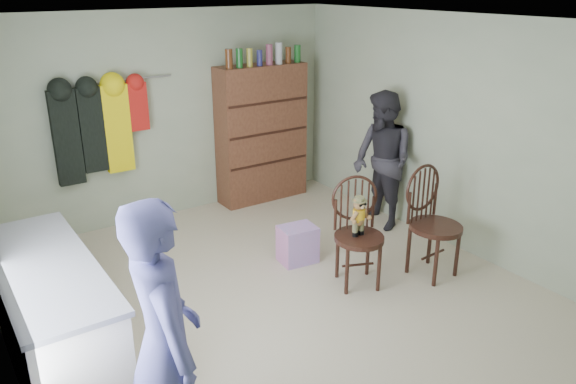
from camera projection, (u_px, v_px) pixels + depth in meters
ground_plane at (278, 298)px, 5.28m from camera, size 5.00×5.00×0.00m
room_walls at (245, 123)px, 5.13m from camera, size 5.00×5.00×5.00m
counter at (54, 321)px, 4.09m from camera, size 0.64×1.86×0.94m
chair_front at (358, 225)px, 5.36m from camera, size 0.62×0.62×1.07m
chair_far at (431, 218)px, 5.55m from camera, size 0.53×0.53×1.12m
striped_bag at (298, 244)px, 5.90m from camera, size 0.41×0.33×0.40m
person_left at (165, 344)px, 3.16m from camera, size 0.49×0.69×1.77m
person_right at (382, 161)px, 6.57m from camera, size 0.71×0.86×1.63m
dresser at (262, 133)px, 7.39m from camera, size 1.20×0.39×2.07m
coat_rack at (98, 129)px, 6.25m from camera, size 1.42×0.12×1.09m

